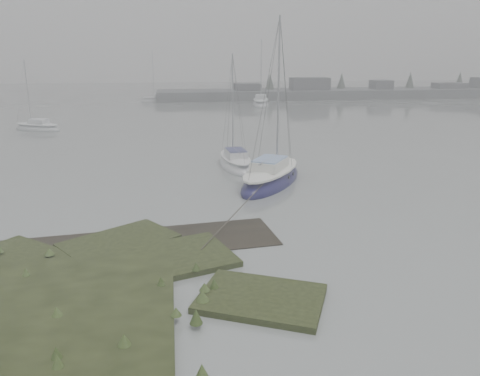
% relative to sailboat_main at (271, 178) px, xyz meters
% --- Properties ---
extents(ground, '(160.00, 160.00, 0.00)m').
position_rel_sailboat_main_xyz_m(ground, '(-3.44, 18.01, -0.30)').
color(ground, slate).
rests_on(ground, ground).
extents(far_shoreline, '(60.00, 8.00, 4.15)m').
position_rel_sailboat_main_xyz_m(far_shoreline, '(23.41, 49.91, 0.55)').
color(far_shoreline, '#4C4F51').
rests_on(far_shoreline, ground).
extents(sailboat_main, '(5.50, 6.89, 9.54)m').
position_rel_sailboat_main_xyz_m(sailboat_main, '(0.00, 0.00, 0.00)').
color(sailboat_main, '#12103D').
rests_on(sailboat_main, ground).
extents(sailboat_white, '(2.20, 5.44, 7.49)m').
position_rel_sailboat_main_xyz_m(sailboat_white, '(-1.41, 4.26, -0.06)').
color(sailboat_white, silver).
rests_on(sailboat_white, ground).
extents(sailboat_far_a, '(5.09, 3.67, 6.91)m').
position_rel_sailboat_main_xyz_m(sailboat_far_a, '(-17.77, 21.53, -0.08)').
color(sailboat_far_a, '#9FA4A7').
rests_on(sailboat_far_a, ground).
extents(sailboat_far_b, '(3.54, 7.08, 9.56)m').
position_rel_sailboat_main_xyz_m(sailboat_far_b, '(7.02, 40.13, 0.00)').
color(sailboat_far_b, silver).
rests_on(sailboat_far_b, ground).
extents(sailboat_far_c, '(5.72, 2.21, 7.91)m').
position_rel_sailboat_main_xyz_m(sailboat_far_c, '(-7.02, 47.53, -0.05)').
color(sailboat_far_c, '#B3B7BC').
rests_on(sailboat_far_c, ground).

